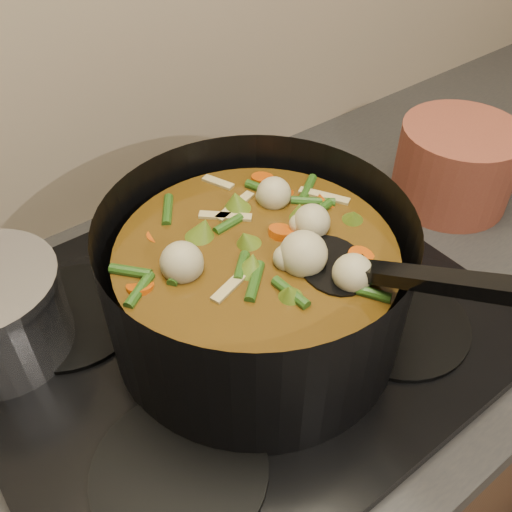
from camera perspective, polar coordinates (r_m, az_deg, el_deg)
counter at (r=1.13m, az=-1.59°, el=-22.31°), size 2.64×0.64×0.91m
stovetop at (r=0.73m, az=-2.28°, el=-6.84°), size 0.62×0.54×0.03m
stockpot at (r=0.66m, az=0.06°, el=-2.68°), size 0.38×0.48×0.25m
terracotta_crock at (r=0.96m, az=19.28°, el=8.58°), size 0.21×0.21×0.13m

